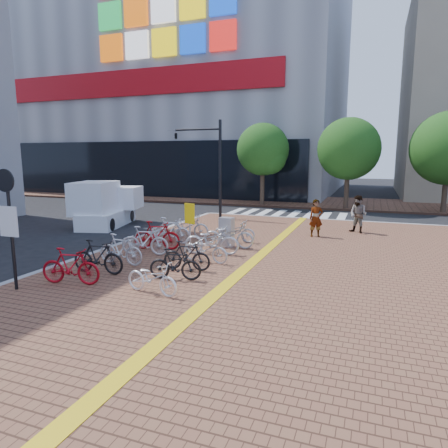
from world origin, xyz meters
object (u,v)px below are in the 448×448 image
at_px(bike_7, 152,278).
at_px(bike_13, 234,231).
at_px(bike_12, 229,235).
at_px(box_truck, 106,205).
at_px(bike_6, 187,226).
at_px(traffic_light_pole, 199,151).
at_px(bike_11, 212,240).
at_px(notice_sign, 9,215).
at_px(bike_8, 175,264).
at_px(bike_0, 70,266).
at_px(bike_5, 170,230).
at_px(utility_box, 227,232).
at_px(bike_3, 145,241).
at_px(yellow_sign, 189,218).
at_px(bike_1, 98,257).
at_px(bike_2, 120,249).
at_px(bike_10, 205,249).
at_px(bike_4, 157,235).
at_px(bike_9, 187,256).
at_px(pedestrian_b, 358,214).
at_px(pedestrian_a, 316,218).

xyz_separation_m(bike_7, bike_13, (-0.06, 6.80, 0.03)).
distance_m(bike_12, box_truck, 8.78).
xyz_separation_m(bike_6, traffic_light_pole, (-1.98, 5.90, 3.33)).
relative_size(bike_7, bike_11, 0.81).
bearing_deg(notice_sign, bike_8, 32.45).
bearing_deg(bike_11, box_truck, 49.76).
bearing_deg(bike_0, bike_5, -11.46).
bearing_deg(utility_box, bike_7, -89.22).
distance_m(bike_11, notice_sign, 6.71).
distance_m(bike_3, bike_6, 3.31).
distance_m(bike_6, traffic_light_pole, 7.06).
bearing_deg(box_truck, bike_11, -29.07).
bearing_deg(bike_6, yellow_sign, -156.25).
bearing_deg(bike_1, traffic_light_pole, 6.19).
height_order(bike_2, bike_11, bike_11).
height_order(bike_3, bike_11, bike_3).
distance_m(bike_7, bike_10, 3.41).
distance_m(bike_0, traffic_light_pole, 13.41).
bearing_deg(box_truck, bike_3, -43.34).
relative_size(bike_2, bike_13, 0.98).
height_order(bike_4, bike_13, bike_4).
distance_m(bike_12, utility_box, 0.30).
relative_size(bike_2, bike_8, 1.11).
relative_size(bike_11, bike_12, 1.02).
bearing_deg(bike_6, bike_3, 173.40).
height_order(bike_9, yellow_sign, yellow_sign).
distance_m(bike_5, yellow_sign, 1.60).
xyz_separation_m(bike_13, box_truck, (-8.00, 2.10, 0.52)).
bearing_deg(bike_9, utility_box, -5.32).
height_order(bike_6, notice_sign, notice_sign).
distance_m(pedestrian_b, traffic_light_pole, 9.68).
bearing_deg(bike_5, bike_4, 179.24).
bearing_deg(bike_6, bike_11, -142.57).
relative_size(bike_4, traffic_light_pole, 0.33).
distance_m(utility_box, yellow_sign, 1.65).
height_order(bike_7, bike_8, bike_8).
xyz_separation_m(bike_12, utility_box, (-0.17, 0.24, 0.07)).
height_order(bike_4, traffic_light_pole, traffic_light_pole).
relative_size(bike_5, utility_box, 1.53).
bearing_deg(bike_10, pedestrian_b, -24.54).
xyz_separation_m(bike_5, bike_10, (2.54, -2.22, -0.08)).
distance_m(bike_2, bike_13, 5.24).
xyz_separation_m(bike_1, pedestrian_a, (5.48, 8.14, 0.31)).
height_order(bike_5, bike_9, bike_5).
xyz_separation_m(bike_6, bike_12, (2.39, -1.19, -0.01)).
distance_m(bike_0, bike_11, 5.20).
height_order(traffic_light_pole, box_truck, traffic_light_pole).
distance_m(bike_1, pedestrian_b, 12.10).
bearing_deg(bike_9, bike_8, -178.04).
relative_size(bike_0, pedestrian_b, 0.99).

